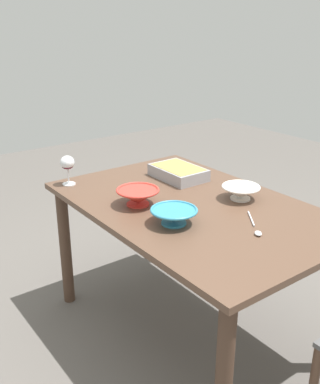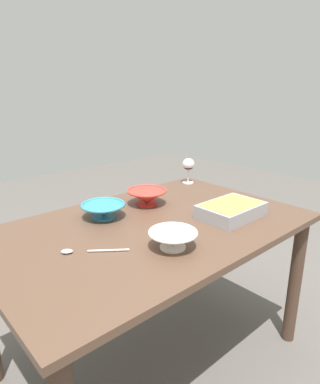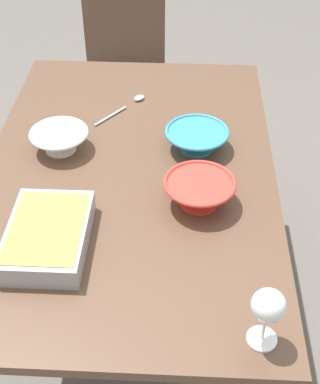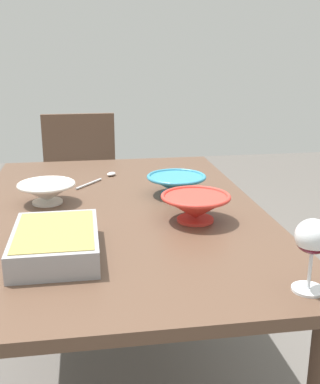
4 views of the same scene
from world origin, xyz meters
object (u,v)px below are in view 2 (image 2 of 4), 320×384
at_px(wine_glass, 188,166).
at_px(dining_table, 152,245).
at_px(serving_spoon, 81,251).
at_px(casserole_dish, 231,209).
at_px(mixing_bowl, 173,238).
at_px(small_bowl, 147,196).
at_px(serving_bowl, 103,210).

bearing_deg(wine_glass, dining_table, -149.54).
height_order(dining_table, serving_spoon, serving_spoon).
distance_m(wine_glass, casserole_dish, 0.61).
bearing_deg(mixing_bowl, serving_spoon, 144.45).
bearing_deg(dining_table, small_bowl, 55.30).
bearing_deg(serving_bowl, dining_table, -60.44).
xyz_separation_m(wine_glass, mixing_bowl, (-0.70, -0.59, -0.07)).
relative_size(casserole_dish, small_bowl, 1.46).
distance_m(dining_table, mixing_bowl, 0.29).
bearing_deg(dining_table, wine_glass, 30.46).
relative_size(dining_table, serving_bowl, 6.80).
height_order(casserole_dish, serving_spoon, casserole_dish).
bearing_deg(serving_spoon, wine_glass, 21.60).
bearing_deg(small_bowl, wine_glass, 17.06).
bearing_deg(dining_table, mixing_bowl, -111.61).
distance_m(casserole_dish, mixing_bowl, 0.44).
bearing_deg(mixing_bowl, serving_bowl, 93.67).
bearing_deg(small_bowl, serving_spoon, -154.65).
xyz_separation_m(dining_table, mixing_bowl, (-0.09, -0.23, 0.14)).
relative_size(small_bowl, serving_spoon, 0.98).
xyz_separation_m(wine_glass, serving_spoon, (-0.99, -0.39, -0.11)).
xyz_separation_m(dining_table, wine_glass, (0.61, 0.36, 0.22)).
bearing_deg(dining_table, serving_bowl, 119.56).
height_order(wine_glass, small_bowl, wine_glass).
distance_m(small_bowl, serving_bowl, 0.27).
xyz_separation_m(wine_glass, casserole_dish, (-0.27, -0.54, -0.08)).
bearing_deg(wine_glass, small_bowl, -162.94).
distance_m(casserole_dish, serving_spoon, 0.73).
relative_size(dining_table, serving_spoon, 6.64).
relative_size(mixing_bowl, serving_spoon, 0.89).
bearing_deg(mixing_bowl, small_bowl, 61.64).
bearing_deg(serving_spoon, dining_table, 4.65).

